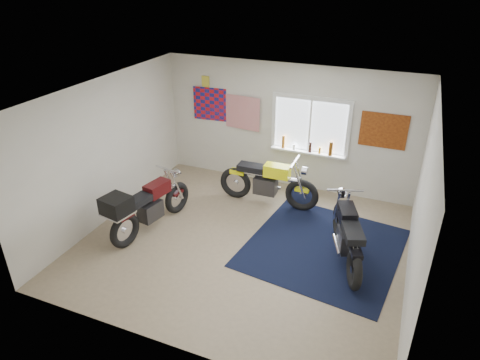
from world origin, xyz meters
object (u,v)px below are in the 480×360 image
at_px(navy_rug, 323,247).
at_px(black_chrome_bike, 347,236).
at_px(yellow_triumph, 268,183).
at_px(maroon_tourer, 145,207).

bearing_deg(navy_rug, black_chrome_bike, -22.38).
bearing_deg(yellow_triumph, maroon_tourer, -133.61).
xyz_separation_m(black_chrome_bike, maroon_tourer, (-3.53, -0.58, 0.08)).
xyz_separation_m(yellow_triumph, maroon_tourer, (-1.71, -1.84, 0.07)).
distance_m(navy_rug, black_chrome_bike, 0.62).
xyz_separation_m(navy_rug, maroon_tourer, (-3.14, -0.74, 0.53)).
relative_size(yellow_triumph, black_chrome_bike, 1.08).
bearing_deg(navy_rug, maroon_tourer, -166.83).
distance_m(black_chrome_bike, maroon_tourer, 3.58).
bearing_deg(black_chrome_bike, yellow_triumph, 35.14).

